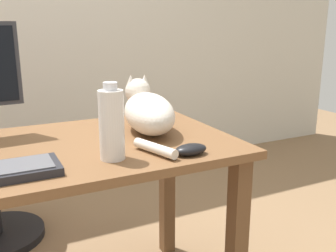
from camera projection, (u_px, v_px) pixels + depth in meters
name	position (u px, v px, depth m)	size (l,w,h in m)	color
desk	(33.00, 181.00, 1.30)	(1.41, 0.69, 0.72)	brown
cat	(148.00, 110.00, 1.49)	(0.25, 0.60, 0.20)	silver
computer_mouse	(191.00, 149.00, 1.23)	(0.11, 0.06, 0.04)	black
spray_bottle	(112.00, 124.00, 1.17)	(0.08, 0.08, 0.24)	silver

